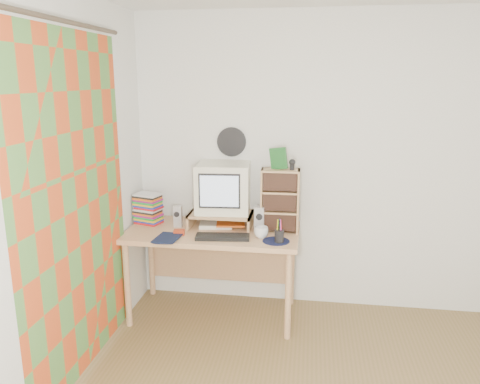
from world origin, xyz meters
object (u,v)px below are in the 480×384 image
(keyboard, at_px, (223,237))
(dvd_stack, at_px, (148,206))
(diary, at_px, (157,236))
(crt_monitor, at_px, (223,188))
(cd_rack, at_px, (280,200))
(mug, at_px, (261,232))
(desk, at_px, (214,243))

(keyboard, relative_size, dvd_stack, 1.41)
(keyboard, xyz_separation_m, diary, (-0.50, -0.08, 0.01))
(keyboard, height_order, diary, diary)
(crt_monitor, bearing_deg, keyboard, -85.09)
(dvd_stack, bearing_deg, cd_rack, 15.18)
(crt_monitor, xyz_separation_m, cd_rack, (0.48, -0.07, -0.07))
(diary, bearing_deg, crt_monitor, 47.32)
(crt_monitor, height_order, dvd_stack, crt_monitor)
(cd_rack, xyz_separation_m, diary, (-0.93, -0.34, -0.23))
(crt_monitor, height_order, cd_rack, crt_monitor)
(cd_rack, relative_size, diary, 2.35)
(keyboard, height_order, mug, mug)
(desk, distance_m, keyboard, 0.32)
(keyboard, relative_size, mug, 3.73)
(desk, relative_size, keyboard, 3.38)
(desk, height_order, diary, diary)
(dvd_stack, distance_m, diary, 0.44)
(crt_monitor, height_order, keyboard, crt_monitor)
(desk, distance_m, mug, 0.49)
(crt_monitor, bearing_deg, dvd_stack, 179.34)
(dvd_stack, height_order, mug, dvd_stack)
(desk, xyz_separation_m, crt_monitor, (0.06, 0.09, 0.46))
(keyboard, xyz_separation_m, cd_rack, (0.42, 0.26, 0.24))
(diary, bearing_deg, dvd_stack, 122.51)
(desk, bearing_deg, cd_rack, 1.27)
(dvd_stack, bearing_deg, keyboard, -6.09)
(crt_monitor, bearing_deg, diary, -141.69)
(desk, bearing_deg, dvd_stack, 175.74)
(crt_monitor, xyz_separation_m, diary, (-0.45, -0.42, -0.30))
(dvd_stack, bearing_deg, crt_monitor, 20.63)
(desk, relative_size, crt_monitor, 3.28)
(crt_monitor, relative_size, diary, 1.98)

